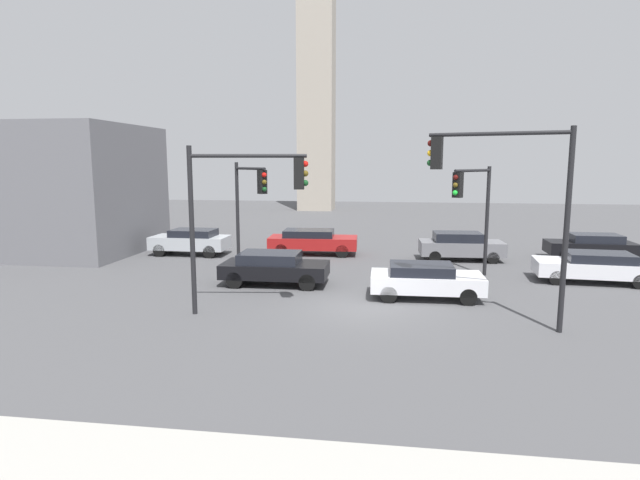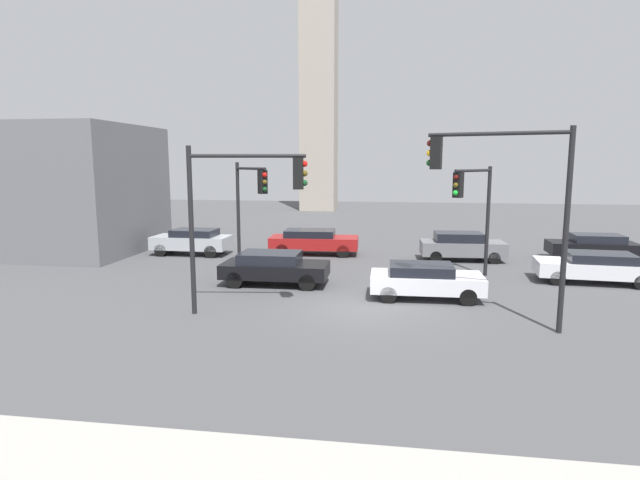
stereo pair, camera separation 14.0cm
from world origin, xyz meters
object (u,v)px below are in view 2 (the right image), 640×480
object	(u,v)px
car_3	(192,241)
traffic_light_3	(243,196)
traffic_light_1	(250,195)
traffic_light_2	(503,184)
car_1	(425,280)
car_6	(593,246)
car_4	(461,246)
car_5	(274,267)
traffic_light_0	(473,199)
car_0	(313,241)
car_2	(595,267)

from	to	relation	value
car_3	traffic_light_3	bearing A→B (deg)	120.97
traffic_light_1	traffic_light_2	size ratio (longest dim) A/B	0.83
traffic_light_3	car_1	size ratio (longest dim) A/B	1.34
car_6	traffic_light_3	bearing A→B (deg)	39.66
car_4	car_5	xyz separation A→B (m)	(-8.21, -6.48, -0.04)
traffic_light_1	car_4	distance (m)	11.07
car_1	traffic_light_0	bearing A→B (deg)	56.10
car_0	car_2	xyz separation A→B (m)	(12.62, -4.90, -0.05)
car_1	car_3	world-z (taller)	car_3
car_0	car_4	distance (m)	7.77
traffic_light_2	car_0	size ratio (longest dim) A/B	1.24
traffic_light_2	car_0	xyz separation A→B (m)	(-7.53, 11.33, -3.57)
traffic_light_0	car_0	size ratio (longest dim) A/B	0.99
traffic_light_1	traffic_light_2	bearing A→B (deg)	15.27
car_2	traffic_light_1	bearing A→B (deg)	5.49
traffic_light_3	car_3	bearing A→B (deg)	113.29
car_5	car_6	world-z (taller)	same
car_0	car_2	size ratio (longest dim) A/B	1.04
car_2	car_1	bearing A→B (deg)	31.34
traffic_light_1	car_0	world-z (taller)	traffic_light_1
car_4	car_6	size ratio (longest dim) A/B	0.99
traffic_light_2	traffic_light_0	bearing A→B (deg)	-74.36
car_1	traffic_light_1	bearing A→B (deg)	154.81
traffic_light_0	traffic_light_2	bearing A→B (deg)	34.98
car_0	car_6	world-z (taller)	car_0
car_5	car_2	bearing A→B (deg)	8.99
car_4	traffic_light_1	bearing A→B (deg)	-158.41
car_1	car_4	world-z (taller)	car_4
car_2	car_3	size ratio (longest dim) A/B	1.13
car_0	car_2	world-z (taller)	car_0
traffic_light_2	car_3	size ratio (longest dim) A/B	1.45
traffic_light_1	car_1	size ratio (longest dim) A/B	1.21
car_2	car_3	world-z (taller)	car_3
traffic_light_0	car_4	xyz separation A→B (m)	(0.18, 4.64, -2.69)
car_2	car_4	distance (m)	6.48
car_5	car_6	xyz separation A→B (m)	(14.91, 7.63, -0.01)
traffic_light_3	car_6	world-z (taller)	traffic_light_3
car_2	car_6	distance (m)	5.71
traffic_light_1	car_6	world-z (taller)	traffic_light_1
car_2	car_6	xyz separation A→B (m)	(1.82, 5.42, 0.02)
car_2	car_4	xyz separation A→B (m)	(-4.88, 4.27, 0.07)
car_4	car_5	distance (m)	10.46
traffic_light_1	car_3	distance (m)	6.61
traffic_light_0	car_6	world-z (taller)	traffic_light_0
traffic_light_1	car_1	xyz separation A→B (m)	(7.54, -3.37, -2.81)
traffic_light_0	car_5	bearing A→B (deg)	-41.80
traffic_light_1	traffic_light_3	distance (m)	6.46
traffic_light_1	car_2	bearing A→B (deg)	49.21
car_1	car_6	xyz separation A→B (m)	(8.91, 8.96, 0.02)
car_3	car_4	xyz separation A→B (m)	(14.22, 0.41, 0.00)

